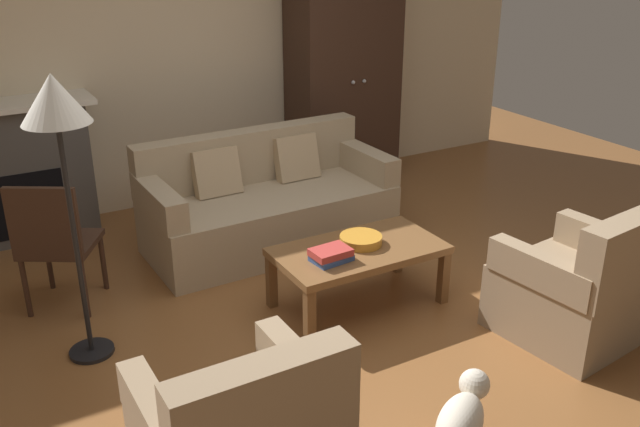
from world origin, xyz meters
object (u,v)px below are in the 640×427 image
(coffee_table, at_px, (358,255))
(armchair_near_right, at_px, (579,289))
(couch, at_px, (267,205))
(side_chair_wooden, at_px, (54,238))
(fruit_bowl, at_px, (361,240))
(fireplace, at_px, (17,171))
(dog, at_px, (462,420))
(floor_lamp, at_px, (57,117))
(armoire, at_px, (343,77))
(book_stack, at_px, (331,255))

(coffee_table, distance_m, armchair_near_right, 1.37)
(couch, height_order, side_chair_wooden, side_chair_wooden)
(couch, bearing_deg, armchair_near_right, -63.97)
(couch, bearing_deg, fruit_bowl, -83.26)
(fireplace, distance_m, dog, 3.99)
(floor_lamp, bearing_deg, fireplace, 92.09)
(fireplace, relative_size, armoire, 0.62)
(armchair_near_right, height_order, side_chair_wooden, side_chair_wooden)
(armoire, bearing_deg, couch, -142.92)
(coffee_table, distance_m, dog, 1.54)
(couch, distance_m, dog, 2.69)
(fireplace, xyz_separation_m, armchair_near_right, (2.72, -3.22, -0.25))
(couch, relative_size, floor_lamp, 1.16)
(dog, bearing_deg, fruit_bowl, 74.42)
(armoire, height_order, fruit_bowl, armoire)
(floor_lamp, bearing_deg, dog, -53.96)
(couch, height_order, fruit_bowl, couch)
(book_stack, bearing_deg, side_chair_wooden, 146.02)
(armoire, bearing_deg, book_stack, -122.90)
(fruit_bowl, bearing_deg, fireplace, 129.24)
(couch, height_order, floor_lamp, floor_lamp)
(coffee_table, xyz_separation_m, fruit_bowl, (0.04, 0.04, 0.08))
(coffee_table, distance_m, book_stack, 0.28)
(fruit_bowl, height_order, book_stack, book_stack)
(fireplace, bearing_deg, armoire, -1.51)
(fireplace, distance_m, armchair_near_right, 4.22)
(armchair_near_right, relative_size, floor_lamp, 0.53)
(armoire, distance_m, floor_lamp, 3.46)
(fruit_bowl, bearing_deg, dog, -105.58)
(armoire, height_order, armchair_near_right, armoire)
(fruit_bowl, bearing_deg, coffee_table, -136.60)
(armoire, relative_size, dog, 4.11)
(couch, relative_size, coffee_table, 1.76)
(armoire, relative_size, floor_lamp, 1.22)
(armoire, xyz_separation_m, coffee_table, (-1.19, -2.16, -0.66))
(coffee_table, bearing_deg, floor_lamp, 170.00)
(side_chair_wooden, distance_m, floor_lamp, 1.11)
(fruit_bowl, bearing_deg, floor_lamp, 171.47)
(fireplace, relative_size, book_stack, 4.84)
(book_stack, bearing_deg, armoire, 57.10)
(armoire, bearing_deg, floor_lamp, -147.08)
(floor_lamp, bearing_deg, side_chair_wooden, 93.38)
(fireplace, xyz_separation_m, couch, (1.66, -1.05, -0.25))
(armoire, relative_size, side_chair_wooden, 2.27)
(fruit_bowl, bearing_deg, armchair_near_right, -47.76)
(floor_lamp, distance_m, dog, 2.51)
(couch, bearing_deg, coffee_table, -85.42)
(coffee_table, height_order, floor_lamp, floor_lamp)
(book_stack, relative_size, side_chair_wooden, 0.29)
(side_chair_wooden, bearing_deg, floor_lamp, -86.62)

